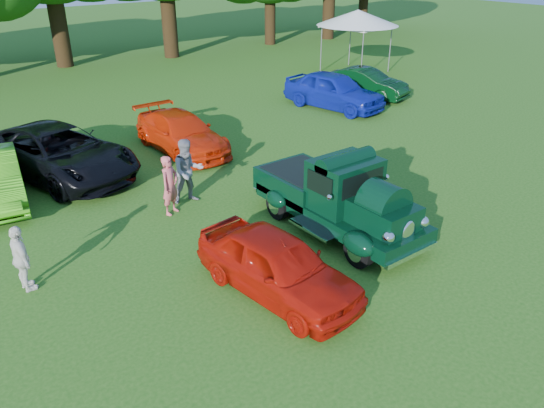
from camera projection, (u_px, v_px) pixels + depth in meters
ground at (328, 250)px, 12.61m from camera, size 120.00×120.00×0.00m
hero_pickup at (337, 198)px, 13.27m from camera, size 2.29×4.92×1.92m
red_convertible at (278, 265)px, 10.80m from camera, size 2.00×4.03×1.32m
back_car_black at (59, 153)px, 16.32m from camera, size 4.10×6.12×1.56m
back_car_orange at (181, 133)px, 18.43m from camera, size 1.85×4.50×1.30m
back_car_blue at (334, 90)px, 23.27m from camera, size 2.69×4.93×1.59m
back_car_green at (365, 83)px, 25.07m from camera, size 2.45×4.25×1.33m
spectator_pink at (170, 185)px, 14.01m from camera, size 0.71×0.62×1.63m
spectator_grey at (188, 171)px, 14.61m from camera, size 1.00×0.85×1.84m
spectator_white at (21, 259)px, 10.86m from camera, size 0.43×0.90×1.49m
canopy_tent at (358, 18)px, 29.09m from camera, size 5.19×5.19×3.38m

